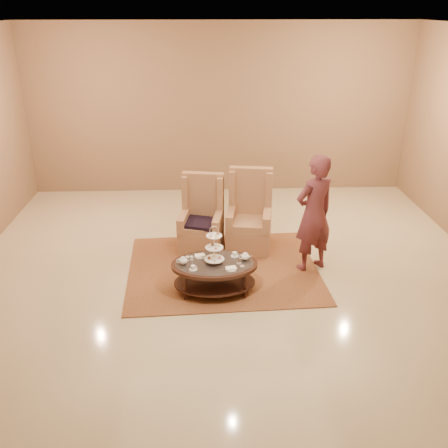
{
  "coord_description": "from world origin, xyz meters",
  "views": [
    {
      "loc": [
        -0.36,
        -6.47,
        3.76
      ],
      "look_at": [
        -0.07,
        0.2,
        0.82
      ],
      "focal_mm": 40.0,
      "sensor_mm": 36.0,
      "label": 1
    }
  ],
  "objects_px": {
    "armchair_left": "(202,225)",
    "tea_table": "(214,268)",
    "person": "(314,214)",
    "armchair_right": "(249,222)"
  },
  "relations": [
    {
      "from": "armchair_left",
      "to": "person",
      "type": "bearing_deg",
      "value": -15.74
    },
    {
      "from": "armchair_left",
      "to": "armchair_right",
      "type": "distance_m",
      "value": 0.79
    },
    {
      "from": "tea_table",
      "to": "person",
      "type": "relative_size",
      "value": 0.67
    },
    {
      "from": "armchair_left",
      "to": "tea_table",
      "type": "bearing_deg",
      "value": -73.78
    },
    {
      "from": "armchair_left",
      "to": "armchair_right",
      "type": "relative_size",
      "value": 0.95
    },
    {
      "from": "armchair_left",
      "to": "person",
      "type": "height_order",
      "value": "person"
    },
    {
      "from": "armchair_left",
      "to": "person",
      "type": "distance_m",
      "value": 1.91
    },
    {
      "from": "tea_table",
      "to": "armchair_right",
      "type": "relative_size",
      "value": 0.93
    },
    {
      "from": "armchair_right",
      "to": "tea_table",
      "type": "bearing_deg",
      "value": -104.02
    },
    {
      "from": "tea_table",
      "to": "armchair_left",
      "type": "xyz_separation_m",
      "value": [
        -0.17,
        1.4,
        0.06
      ]
    }
  ]
}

